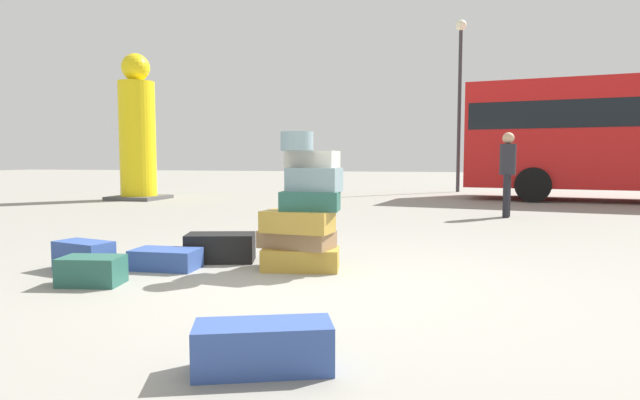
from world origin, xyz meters
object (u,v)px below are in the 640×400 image
Objects in this scene: person_bearded_onlooker at (508,167)px; lamp_post at (460,79)px; suitcase_teal_right_side at (92,271)px; suitcase_navy_foreground_far at (166,259)px; suitcase_navy_behind_tower at (263,347)px; suitcase_navy_upright_blue at (84,256)px; suitcase_tower at (303,215)px; suitcase_black_foreground_near at (221,248)px; yellow_dummy_statue at (137,135)px.

lamp_post is at bearing -162.23° from person_bearded_onlooker.
suitcase_navy_foreground_far is at bearing 58.58° from suitcase_teal_right_side.
suitcase_navy_behind_tower is 1.23× the size of suitcase_navy_upright_blue.
suitcase_navy_behind_tower is 2.88m from suitcase_navy_foreground_far.
person_bearded_onlooker is 0.29× the size of lamp_post.
lamp_post is at bearing 82.63° from suitcase_tower.
suitcase_tower is 1.09m from suitcase_black_foreground_near.
suitcase_navy_behind_tower is at bearing -44.14° from suitcase_teal_right_side.
yellow_dummy_statue reaches higher than suitcase_navy_foreground_far.
suitcase_teal_right_side is (-2.15, 1.43, -0.00)m from suitcase_navy_behind_tower.
person_bearded_onlooker is (3.88, 5.83, 0.87)m from suitcase_navy_foreground_far.
person_bearded_onlooker is at bearing 65.57° from suitcase_tower.
suitcase_navy_behind_tower is at bearing -2.26° from person_bearded_onlooker.
yellow_dummy_statue is at bearing 131.63° from suitcase_tower.
suitcase_navy_behind_tower is 0.45× the size of person_bearded_onlooker.
person_bearded_onlooker is at bearing 53.82° from suitcase_navy_foreground_far.
suitcase_tower is 0.86× the size of person_bearded_onlooker.
yellow_dummy_statue reaches higher than suitcase_black_foreground_near.
yellow_dummy_statue is (-7.36, 10.24, 1.63)m from suitcase_navy_behind_tower.
suitcase_teal_right_side is 0.89× the size of suitcase_navy_upright_blue.
suitcase_navy_upright_blue is 0.10× the size of lamp_post.
suitcase_teal_right_side is 15.15m from lamp_post.
yellow_dummy_statue is 10.40m from lamp_post.
suitcase_teal_right_side is 0.09× the size of lamp_post.
suitcase_tower is at bearing -48.37° from yellow_dummy_statue.
lamp_post is at bearing 65.02° from suitcase_navy_behind_tower.
suitcase_navy_behind_tower is 16.21m from lamp_post.
suitcase_navy_foreground_far is at bearing -102.82° from lamp_post.
yellow_dummy_statue is (-9.39, 2.21, 0.79)m from person_bearded_onlooker.
suitcase_navy_behind_tower is 3.28m from suitcase_navy_upright_blue.
suitcase_navy_foreground_far is (0.29, 0.76, -0.02)m from suitcase_teal_right_side.
suitcase_navy_foreground_far is at bearing -142.44° from suitcase_black_foreground_near.
suitcase_navy_upright_blue reaches higher than suitcase_navy_behind_tower.
yellow_dummy_statue is at bearing -147.30° from lamp_post.
suitcase_navy_foreground_far is 0.41× the size of person_bearded_onlooker.
suitcase_tower reaches higher than suitcase_navy_upright_blue.
person_bearded_onlooker reaches higher than suitcase_teal_right_side.
suitcase_teal_right_side is 0.33× the size of person_bearded_onlooker.
yellow_dummy_statue is at bearing 121.86° from suitcase_navy_foreground_far.
suitcase_navy_behind_tower is 1.10× the size of suitcase_navy_foreground_far.
yellow_dummy_statue is (-5.21, 8.81, 1.63)m from suitcase_teal_right_side.
suitcase_navy_upright_blue reaches higher than suitcase_teal_right_side.
person_bearded_onlooker is at bearing 66.04° from suitcase_navy_upright_blue.
suitcase_tower is at bearing 10.02° from suitcase_navy_foreground_far.
lamp_post is at bearing 66.30° from suitcase_teal_right_side.
lamp_post is (2.71, 13.06, 3.60)m from suitcase_black_foreground_near.
suitcase_navy_foreground_far is at bearing -167.45° from suitcase_tower.
suitcase_tower is at bearing -97.37° from lamp_post.
lamp_post is (-0.80, 7.73, 2.79)m from person_bearded_onlooker.
suitcase_teal_right_side is at bearing -59.38° from yellow_dummy_statue.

